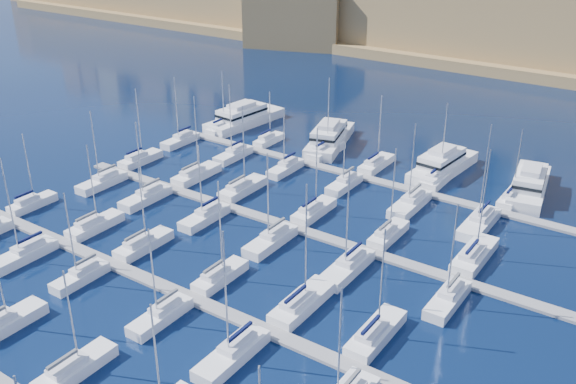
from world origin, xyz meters
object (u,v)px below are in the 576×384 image
Objects in this scene: motor_yacht_c at (442,164)px; motor_yacht_a at (244,117)px; motor_yacht_d at (529,184)px; sailboat_2 at (4,324)px; motor_yacht_b at (329,137)px.

motor_yacht_a is at bearing 178.90° from motor_yacht_c.
sailboat_2 is at bearing -118.81° from motor_yacht_d.
sailboat_2 reaches higher than motor_yacht_b.
motor_yacht_c is at bearing -1.44° from motor_yacht_b.
motor_yacht_a is 1.11× the size of motor_yacht_c.
motor_yacht_b is 23.38m from motor_yacht_c.
sailboat_2 is 74.06m from motor_yacht_c.
motor_yacht_a is 1.01× the size of motor_yacht_b.
motor_yacht_b is at bearing 178.56° from motor_yacht_c.
motor_yacht_c is 0.99× the size of motor_yacht_d.
sailboat_2 is at bearing -73.49° from motor_yacht_a.
motor_yacht_b is at bearing 179.09° from motor_yacht_d.
motor_yacht_b is (21.31, -0.27, 0.00)m from motor_yacht_a.
motor_yacht_c is (23.63, 70.18, 0.96)m from sailboat_2.
sailboat_2 is 0.81× the size of motor_yacht_b.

